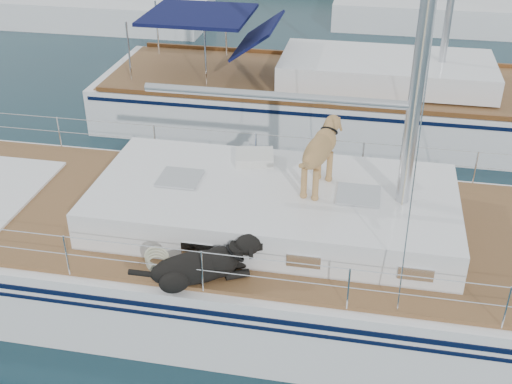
# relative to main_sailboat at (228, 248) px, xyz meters

# --- Properties ---
(ground) EXTENTS (120.00, 120.00, 0.00)m
(ground) POSITION_rel_main_sailboat_xyz_m (-0.10, 0.01, -0.68)
(ground) COLOR black
(ground) RESTS_ON ground
(main_sailboat) EXTENTS (12.00, 4.05, 14.01)m
(main_sailboat) POSITION_rel_main_sailboat_xyz_m (0.00, 0.00, 0.00)
(main_sailboat) COLOR white
(main_sailboat) RESTS_ON ground
(neighbor_sailboat) EXTENTS (11.00, 3.50, 13.30)m
(neighbor_sailboat) POSITION_rel_main_sailboat_xyz_m (1.12, 6.55, -0.05)
(neighbor_sailboat) COLOR white
(neighbor_sailboat) RESTS_ON ground
(bg_boat_west) EXTENTS (8.00, 3.00, 11.65)m
(bg_boat_west) POSITION_rel_main_sailboat_xyz_m (-8.10, 14.01, -0.23)
(bg_boat_west) COLOR white
(bg_boat_west) RESTS_ON ground
(bg_boat_center) EXTENTS (7.20, 3.00, 11.65)m
(bg_boat_center) POSITION_rel_main_sailboat_xyz_m (3.90, 16.01, -0.23)
(bg_boat_center) COLOR white
(bg_boat_center) RESTS_ON ground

